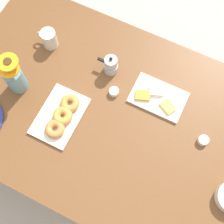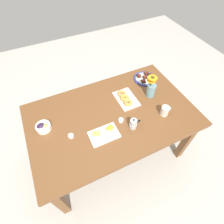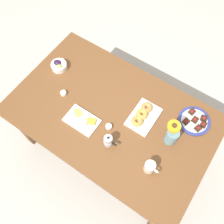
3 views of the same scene
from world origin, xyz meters
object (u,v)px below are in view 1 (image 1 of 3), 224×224
at_px(coffee_mug, 49,39).
at_px(moka_pot, 111,65).
at_px(dining_table, 112,121).
at_px(cheese_platter, 157,97).
at_px(jam_cup_honey, 203,140).
at_px(jam_cup_berry, 114,92).
at_px(croissant_platter, 61,116).
at_px(flower_vase, 15,78).

relative_size(coffee_mug, moka_pot, 0.94).
relative_size(dining_table, cheese_platter, 6.15).
bearing_deg(moka_pot, dining_table, 117.63).
bearing_deg(jam_cup_honey, cheese_platter, -21.17).
height_order(jam_cup_honey, jam_cup_berry, same).
relative_size(croissant_platter, jam_cup_honey, 5.83).
height_order(coffee_mug, flower_vase, flower_vase).
bearing_deg(jam_cup_berry, cheese_platter, -161.14).
bearing_deg(jam_cup_honey, croissant_platter, 16.18).
bearing_deg(moka_pot, coffee_mug, 0.47).
height_order(cheese_platter, croissant_platter, croissant_platter).
distance_m(cheese_platter, jam_cup_berry, 0.21).
distance_m(cheese_platter, flower_vase, 0.68).
bearing_deg(flower_vase, croissant_platter, 169.01).
relative_size(cheese_platter, jam_cup_berry, 5.42).
xyz_separation_m(cheese_platter, jam_cup_honey, (-0.27, 0.11, 0.00)).
bearing_deg(jam_cup_honey, jam_cup_berry, -4.50).
relative_size(cheese_platter, jam_cup_honey, 5.42).
distance_m(jam_cup_honey, moka_pot, 0.56).
bearing_deg(croissant_platter, flower_vase, -10.99).
distance_m(croissant_platter, jam_cup_berry, 0.28).
xyz_separation_m(croissant_platter, moka_pot, (-0.10, -0.33, 0.03)).
height_order(dining_table, croissant_platter, croissant_platter).
xyz_separation_m(cheese_platter, jam_cup_berry, (0.20, 0.07, 0.00)).
bearing_deg(flower_vase, moka_pot, -142.57).
bearing_deg(cheese_platter, dining_table, 47.79).
bearing_deg(croissant_platter, dining_table, -150.76).
distance_m(croissant_platter, flower_vase, 0.28).
height_order(croissant_platter, jam_cup_berry, croissant_platter).
bearing_deg(flower_vase, dining_table, -172.21).
xyz_separation_m(jam_cup_honey, jam_cup_berry, (0.47, -0.04, 0.00)).
xyz_separation_m(dining_table, croissant_platter, (0.21, 0.12, 0.11)).
bearing_deg(moka_pot, flower_vase, 37.43).
relative_size(dining_table, croissant_platter, 5.71).
bearing_deg(flower_vase, cheese_platter, -159.23).
bearing_deg(flower_vase, coffee_mug, -93.30).
xyz_separation_m(jam_cup_berry, moka_pot, (0.07, -0.11, 0.03)).
relative_size(dining_table, moka_pot, 13.45).
xyz_separation_m(coffee_mug, jam_cup_berry, (-0.41, 0.10, -0.04)).
height_order(dining_table, moka_pot, moka_pot).
height_order(dining_table, flower_vase, flower_vase).
height_order(jam_cup_berry, flower_vase, flower_vase).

